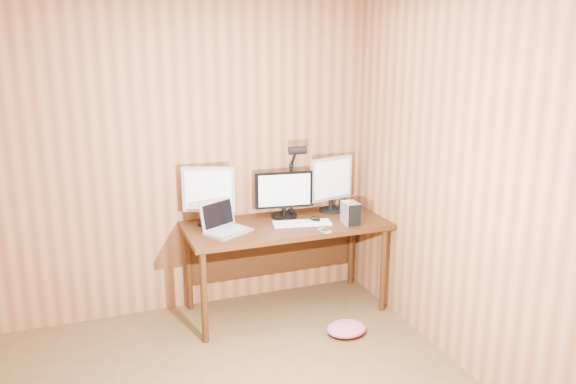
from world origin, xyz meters
TOP-DOWN VIEW (x-y plane):
  - room_shell at (0.00, 0.00)m, footprint 4.00×4.00m
  - desk at (0.93, 1.70)m, footprint 1.60×0.70m
  - monitor_center at (0.98, 1.79)m, footprint 0.49×0.21m
  - monitor_left at (0.36, 1.82)m, footprint 0.40×0.20m
  - monitor_right at (1.41, 1.81)m, footprint 0.41×0.20m
  - laptop at (0.42, 1.60)m, footprint 0.41×0.38m
  - keyboard at (1.04, 1.56)m, footprint 0.48×0.22m
  - mousepad at (1.16, 1.57)m, footprint 0.25×0.21m
  - mouse at (1.16, 1.57)m, footprint 0.08×0.12m
  - hard_drive at (1.41, 1.44)m, footprint 0.12×0.16m
  - phone at (1.14, 1.33)m, footprint 0.07×0.12m
  - speaker at (1.48, 1.76)m, footprint 0.04×0.04m
  - desk_lamp at (1.08, 1.83)m, footprint 0.14×0.21m
  - fabric_pile at (1.21, 1.07)m, footprint 0.37×0.34m

SIDE VIEW (x-z plane):
  - fabric_pile at x=1.21m, z-range 0.00..0.10m
  - desk at x=0.93m, z-range 0.25..1.00m
  - mousepad at x=1.16m, z-range 0.75..0.75m
  - phone at x=1.14m, z-range 0.75..0.76m
  - keyboard at x=1.04m, z-range 0.75..0.77m
  - mouse at x=1.16m, z-range 0.75..0.79m
  - speaker at x=1.48m, z-range 0.75..0.86m
  - laptop at x=0.42m, z-range 0.69..0.93m
  - hard_drive at x=1.41m, z-range 0.75..0.93m
  - monitor_center at x=0.98m, z-range 0.76..1.14m
  - monitor_left at x=0.36m, z-range 0.77..1.23m
  - monitor_right at x=1.41m, z-range 0.77..1.24m
  - desk_lamp at x=1.08m, z-range 0.82..1.45m
  - room_shell at x=0.00m, z-range -0.75..3.25m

